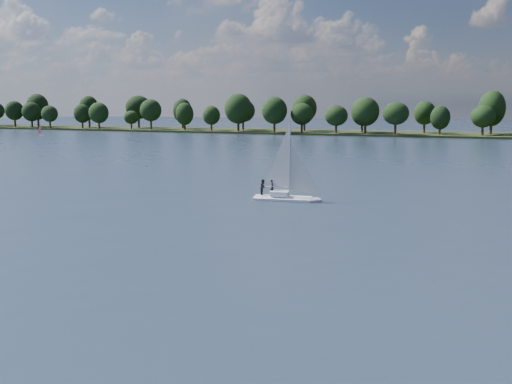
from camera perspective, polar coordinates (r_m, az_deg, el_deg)
ground at (r=115.78m, az=14.38°, el=2.79°), size 700.00×700.00×0.00m
far_shore at (r=227.04m, az=18.09°, el=5.43°), size 660.00×40.00×1.50m
sailboat at (r=68.54m, az=2.74°, el=1.42°), size 7.74×3.10×9.90m
dinghy_pink at (r=223.06m, az=-20.73°, el=5.54°), size 3.08×1.37×4.81m
pontoon at (r=282.08m, az=-21.07°, el=5.85°), size 4.14×2.29×0.50m
treeline at (r=223.46m, az=16.48°, el=7.55°), size 563.07×73.87×18.42m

